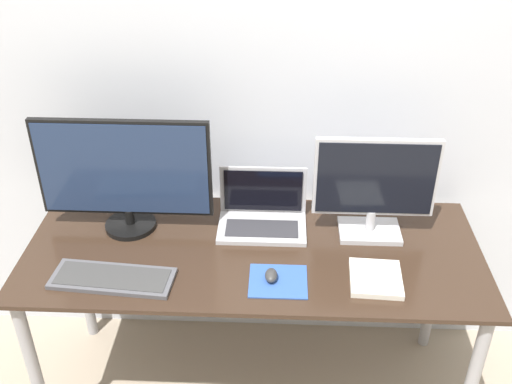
% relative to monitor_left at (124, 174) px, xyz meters
% --- Properties ---
extents(wall_back, '(7.00, 0.05, 2.50)m').
position_rel_monitor_left_xyz_m(wall_back, '(0.49, 0.29, 0.24)').
color(wall_back, silver).
rests_on(wall_back, ground_plane).
extents(desk, '(1.72, 0.70, 0.77)m').
position_rel_monitor_left_xyz_m(desk, '(0.49, -0.12, -0.34)').
color(desk, '#332319').
rests_on(desk, ground_plane).
extents(monitor_left, '(0.66, 0.20, 0.46)m').
position_rel_monitor_left_xyz_m(monitor_left, '(0.00, 0.00, 0.00)').
color(monitor_left, black).
rests_on(monitor_left, desk).
extents(monitor_right, '(0.46, 0.17, 0.41)m').
position_rel_monitor_left_xyz_m(monitor_right, '(0.94, -0.00, -0.03)').
color(monitor_right, '#B2B2B7').
rests_on(monitor_right, desk).
extents(laptop, '(0.34, 0.22, 0.22)m').
position_rel_monitor_left_xyz_m(laptop, '(0.52, 0.04, -0.19)').
color(laptop, '#ADADB2').
rests_on(laptop, desk).
extents(keyboard, '(0.44, 0.19, 0.02)m').
position_rel_monitor_left_xyz_m(keyboard, '(0.01, -0.33, -0.23)').
color(keyboard, '#4C4C51').
rests_on(keyboard, desk).
extents(mousepad, '(0.20, 0.18, 0.00)m').
position_rel_monitor_left_xyz_m(mousepad, '(0.59, -0.31, -0.24)').
color(mousepad, '#2D519E').
rests_on(mousepad, desk).
extents(mouse, '(0.04, 0.07, 0.04)m').
position_rel_monitor_left_xyz_m(mouse, '(0.56, -0.30, -0.22)').
color(mouse, '#333333').
rests_on(mouse, mousepad).
extents(book, '(0.19, 0.20, 0.02)m').
position_rel_monitor_left_xyz_m(book, '(0.93, -0.29, -0.23)').
color(book, silver).
rests_on(book, desk).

